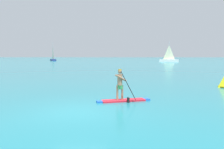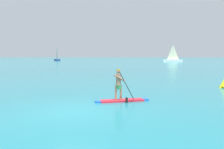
{
  "view_description": "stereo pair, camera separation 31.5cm",
  "coord_description": "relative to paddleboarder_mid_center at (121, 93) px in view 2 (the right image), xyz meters",
  "views": [
    {
      "loc": [
        2.03,
        -9.67,
        2.49
      ],
      "look_at": [
        1.2,
        6.11,
        1.1
      ],
      "focal_mm": 35.99,
      "sensor_mm": 36.0,
      "label": 1
    },
    {
      "loc": [
        2.34,
        -9.65,
        2.49
      ],
      "look_at": [
        1.2,
        6.11,
        1.1
      ],
      "focal_mm": 35.99,
      "sensor_mm": 36.0,
      "label": 2
    }
  ],
  "objects": [
    {
      "name": "sailboat_left_horizon",
      "position": [
        -29.12,
        79.56,
        0.43
      ],
      "size": [
        4.08,
        5.93,
        7.34
      ],
      "rotation": [
        0.0,
        0.0,
        5.17
      ],
      "color": "navy",
      "rests_on": "ground"
    },
    {
      "name": "paddleboarder_mid_center",
      "position": [
        0.0,
        0.0,
        0.0
      ],
      "size": [
        2.91,
        1.25,
        1.78
      ],
      "rotation": [
        0.0,
        0.0,
        0.3
      ],
      "color": "red",
      "rests_on": "ground"
    },
    {
      "name": "sailboat_right_horizon",
      "position": [
        15.72,
        66.95,
        0.33
      ],
      "size": [
        6.61,
        2.74,
        7.21
      ],
      "rotation": [
        0.0,
        0.0,
        2.98
      ],
      "color": "white",
      "rests_on": "ground"
    },
    {
      "name": "ground",
      "position": [
        -1.96,
        -2.2,
        -0.45
      ],
      "size": [
        440.0,
        440.0,
        0.0
      ],
      "primitive_type": "plane",
      "color": "#1E727F"
    }
  ]
}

